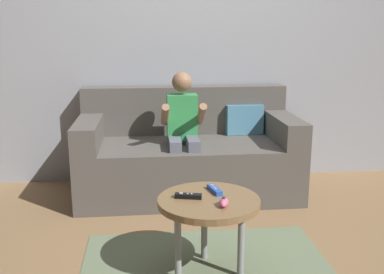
{
  "coord_description": "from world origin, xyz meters",
  "views": [
    {
      "loc": [
        -0.39,
        -2.37,
        1.28
      ],
      "look_at": [
        -0.1,
        0.43,
        0.61
      ],
      "focal_mm": 41.93,
      "sensor_mm": 36.0,
      "label": 1
    }
  ],
  "objects_px": {
    "person_seated_on_couch": "(183,129)",
    "nunchuk_pink": "(224,202)",
    "couch": "(188,156)",
    "coffee_table": "(209,207)",
    "game_remote_black_near_edge": "(188,196)",
    "game_remote_blue_far_corner": "(215,190)"
  },
  "relations": [
    {
      "from": "game_remote_black_near_edge",
      "to": "game_remote_blue_far_corner",
      "type": "xyz_separation_m",
      "value": [
        0.15,
        0.08,
        0.0
      ]
    },
    {
      "from": "couch",
      "to": "coffee_table",
      "type": "distance_m",
      "value": 1.27
    },
    {
      "from": "coffee_table",
      "to": "game_remote_blue_far_corner",
      "type": "relative_size",
      "value": 3.7
    },
    {
      "from": "game_remote_black_near_edge",
      "to": "game_remote_blue_far_corner",
      "type": "distance_m",
      "value": 0.17
    },
    {
      "from": "coffee_table",
      "to": "game_remote_black_near_edge",
      "type": "distance_m",
      "value": 0.12
    },
    {
      "from": "person_seated_on_couch",
      "to": "coffee_table",
      "type": "distance_m",
      "value": 1.11
    },
    {
      "from": "game_remote_black_near_edge",
      "to": "nunchuk_pink",
      "type": "bearing_deg",
      "value": -37.27
    },
    {
      "from": "coffee_table",
      "to": "nunchuk_pink",
      "type": "bearing_deg",
      "value": -62.04
    },
    {
      "from": "person_seated_on_couch",
      "to": "nunchuk_pink",
      "type": "distance_m",
      "value": 1.21
    },
    {
      "from": "coffee_table",
      "to": "game_remote_black_near_edge",
      "type": "height_order",
      "value": "game_remote_black_near_edge"
    },
    {
      "from": "person_seated_on_couch",
      "to": "coffee_table",
      "type": "height_order",
      "value": "person_seated_on_couch"
    },
    {
      "from": "person_seated_on_couch",
      "to": "coffee_table",
      "type": "xyz_separation_m",
      "value": [
        0.04,
        -1.09,
        -0.18
      ]
    },
    {
      "from": "person_seated_on_couch",
      "to": "game_remote_black_near_edge",
      "type": "relative_size",
      "value": 6.75
    },
    {
      "from": "game_remote_black_near_edge",
      "to": "nunchuk_pink",
      "type": "relative_size",
      "value": 1.46
    },
    {
      "from": "coffee_table",
      "to": "nunchuk_pink",
      "type": "relative_size",
      "value": 5.41
    },
    {
      "from": "game_remote_black_near_edge",
      "to": "person_seated_on_couch",
      "type": "bearing_deg",
      "value": 86.55
    },
    {
      "from": "game_remote_blue_far_corner",
      "to": "couch",
      "type": "bearing_deg",
      "value": 91.41
    },
    {
      "from": "coffee_table",
      "to": "person_seated_on_couch",
      "type": "bearing_deg",
      "value": 92.15
    },
    {
      "from": "couch",
      "to": "game_remote_black_near_edge",
      "type": "relative_size",
      "value": 11.73
    },
    {
      "from": "couch",
      "to": "game_remote_black_near_edge",
      "type": "distance_m",
      "value": 1.27
    },
    {
      "from": "person_seated_on_couch",
      "to": "couch",
      "type": "bearing_deg",
      "value": 72.28
    },
    {
      "from": "person_seated_on_couch",
      "to": "coffee_table",
      "type": "bearing_deg",
      "value": -87.85
    }
  ]
}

